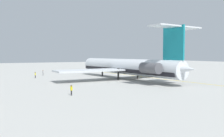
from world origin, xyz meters
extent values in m
plane|color=#ADADA8|center=(0.00, 0.00, 0.00)|extent=(289.55, 289.55, 0.00)
cylinder|color=silver|center=(4.19, 11.47, 3.33)|extent=(37.71, 7.92, 4.00)
cone|color=silver|center=(22.84, 13.44, 3.33)|extent=(4.55, 4.26, 3.84)
cone|color=silver|center=(-14.46, 9.50, 3.69)|extent=(6.16, 3.99, 3.40)
cube|color=black|center=(4.19, 11.47, 2.43)|extent=(36.89, 7.91, 0.88)
cube|color=silver|center=(3.93, 21.83, 2.63)|extent=(6.26, 16.67, 0.40)
cube|color=silver|center=(6.10, 1.28, 2.63)|extent=(9.59, 17.60, 0.40)
cylinder|color=#515156|center=(-8.99, 13.31, 3.63)|extent=(5.22, 2.83, 2.32)
cube|color=silver|center=(-8.92, 12.62, 3.63)|extent=(3.12, 1.58, 0.48)
cylinder|color=#515156|center=(-8.32, 6.91, 3.63)|extent=(5.22, 2.83, 2.32)
cube|color=silver|center=(-8.39, 7.61, 3.63)|extent=(3.12, 1.58, 0.48)
cube|color=teal|center=(-11.97, 9.76, 8.88)|extent=(5.43, 0.97, 7.08)
cube|color=silver|center=(-12.72, 12.91, 12.13)|extent=(4.34, 6.20, 0.28)
cube|color=silver|center=(-12.05, 6.53, 12.13)|extent=(4.34, 6.20, 0.28)
cylinder|color=black|center=(15.58, 12.67, 1.52)|extent=(0.44, 0.44, 3.03)
cylinder|color=black|center=(2.61, 14.52, 1.52)|extent=(0.44, 0.44, 3.03)
cylinder|color=black|center=(3.28, 8.16, 1.52)|extent=(0.44, 0.44, 3.03)
cylinder|color=black|center=(18.23, 31.99, 0.40)|extent=(0.10, 0.10, 0.80)
cylinder|color=black|center=(18.10, 31.93, 0.40)|extent=(0.10, 0.10, 0.80)
cylinder|color=yellow|center=(18.16, 31.96, 1.12)|extent=(0.27, 0.27, 0.63)
sphere|color=brown|center=(18.16, 31.96, 1.56)|extent=(0.25, 0.25, 0.25)
cylinder|color=yellow|center=(18.32, 32.03, 1.15)|extent=(0.07, 0.07, 0.54)
cylinder|color=yellow|center=(18.00, 31.88, 1.15)|extent=(0.07, 0.07, 0.54)
cylinder|color=black|center=(25.43, 28.27, 0.41)|extent=(0.10, 0.10, 0.82)
cylinder|color=black|center=(25.30, 28.33, 0.41)|extent=(0.10, 0.10, 0.82)
cylinder|color=gray|center=(25.36, 28.30, 1.14)|extent=(0.28, 0.28, 0.65)
sphere|color=#8C6647|center=(25.36, 28.30, 1.59)|extent=(0.26, 0.26, 0.26)
cylinder|color=gray|center=(25.53, 28.22, 1.18)|extent=(0.08, 0.08, 0.55)
cylinder|color=gray|center=(25.20, 28.38, 1.18)|extent=(0.08, 0.08, 0.55)
cylinder|color=black|center=(-13.29, 32.29, 0.40)|extent=(0.10, 0.10, 0.81)
cylinder|color=black|center=(-13.41, 32.20, 0.40)|extent=(0.10, 0.10, 0.81)
cylinder|color=yellow|center=(-13.35, 32.24, 1.13)|extent=(0.27, 0.27, 0.64)
sphere|color=brown|center=(-13.35, 32.24, 1.57)|extent=(0.25, 0.25, 0.25)
cylinder|color=yellow|center=(-13.20, 32.35, 1.16)|extent=(0.07, 0.07, 0.54)
cylinder|color=yellow|center=(-13.49, 32.14, 1.16)|extent=(0.07, 0.07, 0.54)
cone|color=#EA590F|center=(26.56, -2.76, 0.28)|extent=(0.40, 0.40, 0.55)
cone|color=#EA590F|center=(26.80, -4.52, 0.28)|extent=(0.40, 0.40, 0.55)
cube|color=gold|center=(4.19, 3.14, 0.00)|extent=(79.18, 8.77, 0.01)
camera|label=1|loc=(-49.58, 44.42, 6.53)|focal=38.37mm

